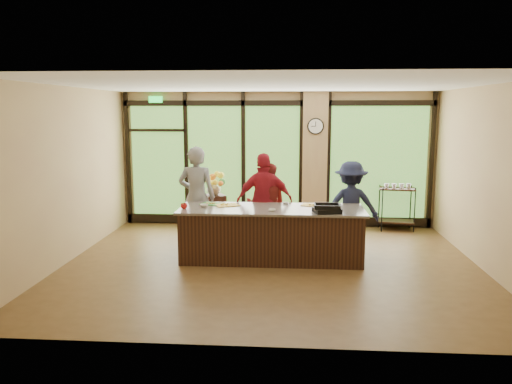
# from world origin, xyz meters

# --- Properties ---
(floor) EXTENTS (7.00, 7.00, 0.00)m
(floor) POSITION_xyz_m (0.00, 0.00, 0.00)
(floor) COLOR #543A1D
(floor) RESTS_ON ground
(ceiling) EXTENTS (7.00, 7.00, 0.00)m
(ceiling) POSITION_xyz_m (0.00, 0.00, 3.00)
(ceiling) COLOR white
(ceiling) RESTS_ON back_wall
(back_wall) EXTENTS (7.00, 0.00, 7.00)m
(back_wall) POSITION_xyz_m (0.00, 3.00, 1.50)
(back_wall) COLOR tan
(back_wall) RESTS_ON floor
(left_wall) EXTENTS (0.00, 6.00, 6.00)m
(left_wall) POSITION_xyz_m (-3.50, 0.00, 1.50)
(left_wall) COLOR tan
(left_wall) RESTS_ON floor
(right_wall) EXTENTS (0.00, 6.00, 6.00)m
(right_wall) POSITION_xyz_m (3.50, 0.00, 1.50)
(right_wall) COLOR tan
(right_wall) RESTS_ON floor
(window_wall) EXTENTS (6.90, 0.12, 3.00)m
(window_wall) POSITION_xyz_m (0.16, 2.95, 1.39)
(window_wall) COLOR tan
(window_wall) RESTS_ON floor
(island_base) EXTENTS (3.10, 1.00, 0.88)m
(island_base) POSITION_xyz_m (0.00, 0.30, 0.44)
(island_base) COLOR black
(island_base) RESTS_ON floor
(countertop) EXTENTS (3.20, 1.10, 0.04)m
(countertop) POSITION_xyz_m (0.00, 0.30, 0.90)
(countertop) COLOR #71665E
(countertop) RESTS_ON island_base
(wall_clock) EXTENTS (0.36, 0.04, 0.36)m
(wall_clock) POSITION_xyz_m (0.85, 2.87, 2.25)
(wall_clock) COLOR black
(wall_clock) RESTS_ON window_wall
(cook_left) EXTENTS (0.72, 0.49, 1.94)m
(cook_left) POSITION_xyz_m (-1.45, 1.03, 0.97)
(cook_left) COLOR gray
(cook_left) RESTS_ON floor
(cook_midleft) EXTENTS (0.83, 0.67, 1.62)m
(cook_midleft) POSITION_xyz_m (-0.14, 1.11, 0.81)
(cook_midleft) COLOR maroon
(cook_midleft) RESTS_ON floor
(cook_midright) EXTENTS (1.13, 0.63, 1.81)m
(cook_midright) POSITION_xyz_m (-0.16, 1.00, 0.91)
(cook_midright) COLOR maroon
(cook_midright) RESTS_ON floor
(cook_right) EXTENTS (1.08, 0.62, 1.66)m
(cook_right) POSITION_xyz_m (1.45, 1.11, 0.83)
(cook_right) COLOR #191E38
(cook_right) RESTS_ON floor
(roasting_pan) EXTENTS (0.49, 0.43, 0.08)m
(roasting_pan) POSITION_xyz_m (0.93, -0.02, 0.96)
(roasting_pan) COLOR black
(roasting_pan) RESTS_ON countertop
(mixing_bowl) EXTENTS (0.33, 0.33, 0.08)m
(mixing_bowl) POSITION_xyz_m (0.97, 0.14, 0.96)
(mixing_bowl) COLOR silver
(mixing_bowl) RESTS_ON countertop
(cutting_board_left) EXTENTS (0.45, 0.39, 0.01)m
(cutting_board_left) POSITION_xyz_m (-1.09, 0.59, 0.93)
(cutting_board_left) COLOR #378530
(cutting_board_left) RESTS_ON countertop
(cutting_board_center) EXTENTS (0.48, 0.43, 0.01)m
(cutting_board_center) POSITION_xyz_m (-0.80, 0.49, 0.93)
(cutting_board_center) COLOR gold
(cutting_board_center) RESTS_ON countertop
(cutting_board_right) EXTENTS (0.42, 0.35, 0.01)m
(cutting_board_right) POSITION_xyz_m (0.71, 0.61, 0.93)
(cutting_board_right) COLOR gold
(cutting_board_right) RESTS_ON countertop
(prep_bowl_near) EXTENTS (0.17, 0.17, 0.05)m
(prep_bowl_near) POSITION_xyz_m (-1.19, 0.33, 0.94)
(prep_bowl_near) COLOR silver
(prep_bowl_near) RESTS_ON countertop
(prep_bowl_mid) EXTENTS (0.15, 0.15, 0.04)m
(prep_bowl_mid) POSITION_xyz_m (0.02, 0.02, 0.94)
(prep_bowl_mid) COLOR silver
(prep_bowl_mid) RESTS_ON countertop
(prep_bowl_far) EXTENTS (0.14, 0.14, 0.03)m
(prep_bowl_far) POSITION_xyz_m (0.23, 0.73, 0.93)
(prep_bowl_far) COLOR silver
(prep_bowl_far) RESTS_ON countertop
(red_ramekin) EXTENTS (0.14, 0.14, 0.09)m
(red_ramekin) POSITION_xyz_m (-1.50, 0.12, 0.97)
(red_ramekin) COLOR red
(red_ramekin) RESTS_ON countertop
(flower_stand) EXTENTS (0.57, 0.57, 0.86)m
(flower_stand) POSITION_xyz_m (-1.27, 1.92, 0.43)
(flower_stand) COLOR black
(flower_stand) RESTS_ON floor
(flower_vase) EXTENTS (0.32, 0.32, 0.30)m
(flower_vase) POSITION_xyz_m (-1.27, 1.92, 1.01)
(flower_vase) COLOR olive
(flower_vase) RESTS_ON flower_stand
(bar_cart) EXTENTS (0.81, 0.53, 1.03)m
(bar_cart) POSITION_xyz_m (2.63, 2.69, 0.62)
(bar_cart) COLOR black
(bar_cart) RESTS_ON floor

